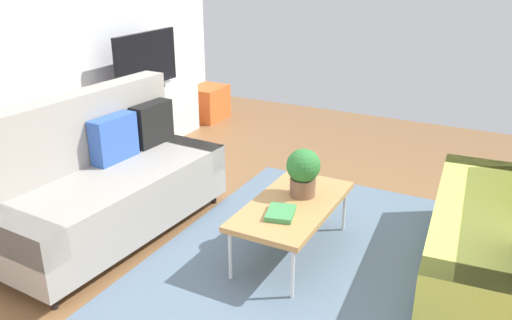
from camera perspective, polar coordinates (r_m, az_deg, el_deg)
ground_plane at (r=3.90m, az=2.96°, el=-10.64°), size 7.68×7.68×0.00m
area_rug at (r=3.85m, az=6.33°, el=-11.13°), size 2.90×2.20×0.01m
couch_beige at (r=4.19m, az=-16.23°, el=-2.20°), size 1.94×0.94×1.10m
coffee_table at (r=3.76m, az=4.02°, el=-5.07°), size 1.10×0.56×0.42m
tv_console at (r=6.21m, az=-11.61°, el=4.76°), size 1.40×0.44×0.64m
tv at (r=6.05m, az=-11.92°, el=10.47°), size 1.00×0.20×0.64m
storage_trunk at (r=7.03m, az=-5.28°, el=6.25°), size 0.52×0.40×0.44m
potted_plant at (r=3.79m, az=5.20°, el=-1.18°), size 0.25×0.25×0.36m
table_book_0 at (r=3.56m, az=2.72°, el=-5.82°), size 0.28×0.23×0.04m
vase_0 at (r=5.72m, az=-15.97°, el=7.23°), size 0.12×0.12×0.19m
vase_1 at (r=5.85m, az=-14.74°, el=7.37°), size 0.12×0.12×0.13m
bottle_0 at (r=5.92m, az=-12.92°, el=7.77°), size 0.06×0.06×0.14m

